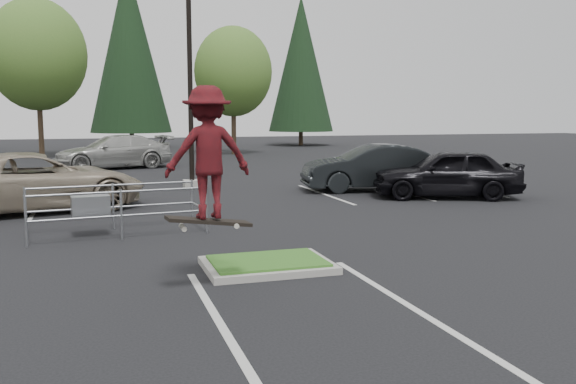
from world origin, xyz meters
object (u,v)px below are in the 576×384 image
object	(u,v)px
decid_b	(37,58)
car_l_tan	(33,182)
decid_c	(233,74)
conif_b	(129,48)
conif_c	(301,64)
skateboarder	(208,153)
car_r_charc	(373,168)
car_far_silver	(115,152)
light_pole	(190,61)
cart_corral	(97,205)
car_r_black	(448,173)

from	to	relation	value
decid_b	car_l_tan	size ratio (longest dim) A/B	1.63
decid_c	car_l_tan	size ratio (longest dim) A/B	1.41
conif_b	conif_c	bearing A→B (deg)	-4.09
decid_c	skateboarder	distance (m)	31.82
car_r_charc	car_far_silver	distance (m)	14.47
car_r_charc	car_far_silver	world-z (taller)	car_far_silver
conif_c	decid_c	bearing A→B (deg)	-129.64
car_l_tan	car_r_charc	world-z (taller)	car_l_tan
conif_b	car_far_silver	distance (m)	20.63
car_r_charc	light_pole	bearing A→B (deg)	-104.11
cart_corral	decid_c	bearing A→B (deg)	65.37
light_pole	car_r_black	xyz separation A→B (m)	(7.50, -4.99, -3.76)
skateboarder	car_r_black	xyz separation A→B (m)	(9.20, 8.01, -1.32)
skateboarder	car_l_tan	world-z (taller)	skateboarder
light_pole	conif_b	xyz separation A→B (m)	(-0.50, 28.50, 3.29)
decid_b	decid_c	distance (m)	12.05
conif_b	car_r_black	size ratio (longest dim) A/B	3.10
light_pole	car_r_charc	size ratio (longest dim) A/B	2.05
decid_c	conif_c	distance (m)	12.65
car_l_tan	car_r_black	size ratio (longest dim) A/B	1.27
conif_c	skateboarder	size ratio (longest dim) A/B	5.80
light_pole	car_r_black	distance (m)	9.76
conif_b	conif_c	xyz separation A→B (m)	(14.00, -1.00, -1.00)
light_pole	decid_b	world-z (taller)	light_pole
light_pole	conif_b	size ratio (longest dim) A/B	0.70
car_r_charc	car_r_black	bearing A→B (deg)	40.80
decid_c	cart_corral	size ratio (longest dim) A/B	2.12
decid_c	conif_c	world-z (taller)	conif_c
conif_b	car_r_black	world-z (taller)	conif_b
light_pole	decid_b	distance (m)	19.70
car_r_black	cart_corral	bearing A→B (deg)	-53.80
car_r_charc	conif_b	bearing A→B (deg)	-159.12
decid_c	car_far_silver	size ratio (longest dim) A/B	1.48
decid_c	light_pole	bearing A→B (deg)	-107.11
conif_b	light_pole	bearing A→B (deg)	-88.99
decid_c	car_l_tan	xyz separation A→B (m)	(-10.49, -21.77, -4.43)
decid_b	decid_c	xyz separation A→B (m)	(12.00, -0.70, -0.79)
cart_corral	car_r_black	xyz separation A→B (m)	(10.83, 3.05, 0.11)
decid_b	car_l_tan	xyz separation A→B (m)	(1.51, -22.47, -5.22)
decid_c	decid_b	bearing A→B (deg)	176.66
light_pole	car_l_tan	bearing A→B (deg)	-141.80
skateboarder	car_l_tan	xyz separation A→B (m)	(-3.30, 9.06, -1.29)
conif_c	skateboarder	world-z (taller)	conif_c
decid_b	skateboarder	bearing A→B (deg)	-81.33
conif_b	car_r_black	xyz separation A→B (m)	(8.00, -33.49, -7.05)
conif_c	car_r_black	world-z (taller)	conif_c
decid_c	car_far_silver	xyz separation A→B (m)	(-7.91, -8.63, -4.43)
decid_b	car_r_charc	size ratio (longest dim) A/B	1.95
conif_c	cart_corral	size ratio (longest dim) A/B	3.16
light_pole	car_l_tan	distance (m)	7.38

